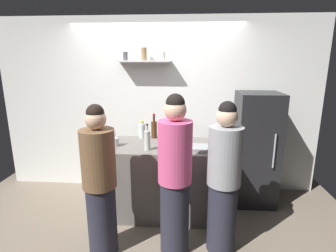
# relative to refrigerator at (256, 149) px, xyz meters

# --- Properties ---
(ground_plane) EXTENTS (5.28, 5.28, 0.00)m
(ground_plane) POSITION_rel_refrigerator_xyz_m (-1.41, -0.85, -0.78)
(ground_plane) COLOR #726656
(back_wall_assembly) EXTENTS (4.80, 0.32, 2.60)m
(back_wall_assembly) POSITION_rel_refrigerator_xyz_m (-1.41, 0.40, 0.52)
(back_wall_assembly) COLOR white
(back_wall_assembly) RESTS_ON ground
(refrigerator) EXTENTS (0.56, 0.60, 1.57)m
(refrigerator) POSITION_rel_refrigerator_xyz_m (0.00, 0.00, 0.00)
(refrigerator) COLOR black
(refrigerator) RESTS_ON ground
(counter) EXTENTS (1.49, 0.75, 0.93)m
(counter) POSITION_rel_refrigerator_xyz_m (-1.19, -0.38, -0.32)
(counter) COLOR #66605B
(counter) RESTS_ON ground
(baking_pan) EXTENTS (0.34, 0.24, 0.05)m
(baking_pan) POSITION_rel_refrigerator_xyz_m (-0.85, -0.55, 0.18)
(baking_pan) COLOR gray
(baking_pan) RESTS_ON counter
(utensil_holder) EXTENTS (0.10, 0.10, 0.21)m
(utensil_holder) POSITION_rel_refrigerator_xyz_m (-1.85, -0.46, 0.20)
(utensil_holder) COLOR #B2B2B7
(utensil_holder) RESTS_ON counter
(wine_bottle_amber_glass) EXTENTS (0.08, 0.08, 0.34)m
(wine_bottle_amber_glass) POSITION_rel_refrigerator_xyz_m (-1.41, -0.06, 0.28)
(wine_bottle_amber_glass) COLOR #472814
(wine_bottle_amber_glass) RESTS_ON counter
(wine_bottle_pale_glass) EXTENTS (0.07, 0.07, 0.32)m
(wine_bottle_pale_glass) POSITION_rel_refrigerator_xyz_m (-1.43, -0.58, 0.28)
(wine_bottle_pale_glass) COLOR #B2BFB2
(wine_bottle_pale_glass) RESTS_ON counter
(water_bottle_plastic) EXTENTS (0.09, 0.09, 0.24)m
(water_bottle_plastic) POSITION_rel_refrigerator_xyz_m (-1.57, -0.08, 0.26)
(water_bottle_plastic) COLOR silver
(water_bottle_plastic) RESTS_ON counter
(person_pink_top) EXTENTS (0.34, 0.34, 1.68)m
(person_pink_top) POSITION_rel_refrigerator_xyz_m (-1.07, -1.11, 0.05)
(person_pink_top) COLOR #262633
(person_pink_top) RESTS_ON ground
(person_grey_hoodie) EXTENTS (0.34, 0.34, 1.61)m
(person_grey_hoodie) POSITION_rel_refrigerator_xyz_m (-0.58, -1.06, 0.01)
(person_grey_hoodie) COLOR #262633
(person_grey_hoodie) RESTS_ON ground
(person_brown_jacket) EXTENTS (0.34, 0.34, 1.58)m
(person_brown_jacket) POSITION_rel_refrigerator_xyz_m (-1.82, -1.18, -0.01)
(person_brown_jacket) COLOR #262633
(person_brown_jacket) RESTS_ON ground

